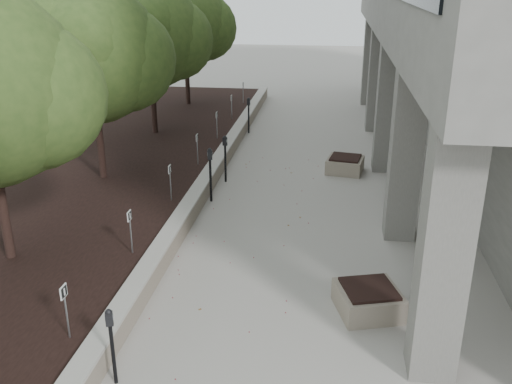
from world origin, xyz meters
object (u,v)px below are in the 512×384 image
Objects in this scene: crabapple_tree_4 at (150,58)px; crabapple_tree_5 at (186,42)px; parking_meter_4 at (225,159)px; planter_front at (368,299)px; parking_meter_2 at (112,347)px; parking_meter_5 at (249,115)px; parking_meter_3 at (210,175)px; planter_back at (345,164)px; crabapple_tree_3 at (94,83)px.

crabapple_tree_4 and crabapple_tree_5 have the same top height.
planter_front is (3.93, -6.59, -0.47)m from parking_meter_4.
parking_meter_5 is at bearing 70.62° from parking_meter_2.
crabapple_tree_4 is 1.00× the size of crabapple_tree_5.
parking_meter_3 is (-0.10, 7.52, 0.11)m from parking_meter_2.
crabapple_tree_5 is 4.12× the size of parking_meter_2.
parking_meter_4 is (0.11, 1.60, -0.05)m from parking_meter_3.
parking_meter_3 is 1.61m from parking_meter_4.
planter_front is at bearing -66.89° from parking_meter_5.
parking_meter_4 is 1.33× the size of planter_back.
parking_meter_3 is 7.28m from parking_meter_5.
parking_meter_4 is at bearing -158.45° from planter_back.
planter_back is at bearing -44.00° from parking_meter_5.
crabapple_tree_5 is (0.00, 10.00, 0.00)m from crabapple_tree_3.
parking_meter_4 is (3.39, -3.86, -2.40)m from crabapple_tree_4.
parking_meter_2 is (3.38, -12.98, -2.46)m from crabapple_tree_4.
planter_front is (7.32, -5.45, -2.86)m from crabapple_tree_3.
parking_meter_2 is 1.20× the size of planter_front.
crabapple_tree_3 reaches higher than parking_meter_5.
parking_meter_2 is 4.70m from planter_front.
crabapple_tree_5 is at bearing 130.89° from parking_meter_4.
planter_back is (6.98, -7.44, -2.87)m from crabapple_tree_5.
parking_meter_4 is (3.39, 1.14, -2.40)m from crabapple_tree_3.
crabapple_tree_5 reaches higher than parking_meter_4.
crabapple_tree_3 is at bearing -90.00° from crabapple_tree_4.
crabapple_tree_3 is 9.01m from parking_meter_2.
planter_back is at bearing 92.41° from planter_front.
planter_back is (6.98, 2.56, -2.87)m from crabapple_tree_3.
parking_meter_5 is at bearing 29.17° from crabapple_tree_4.
planter_back is at bearing -46.83° from crabapple_tree_5.
crabapple_tree_4 is at bearing 160.72° from planter_back.
parking_meter_2 is at bearing -79.36° from crabapple_tree_5.
parking_meter_4 is 1.31× the size of planter_front.
planter_front is (4.04, -4.99, -0.51)m from parking_meter_3.
crabapple_tree_3 and crabapple_tree_4 have the same top height.
crabapple_tree_3 is 4.30m from parking_meter_4.
parking_meter_4 is (3.39, -8.86, -2.40)m from crabapple_tree_5.
planter_front is (4.07, -12.27, -0.45)m from parking_meter_5.
parking_meter_3 is at bearing -8.07° from crabapple_tree_3.
parking_meter_5 is at bearing 64.50° from crabapple_tree_3.
crabapple_tree_4 is at bearing -146.06° from parking_meter_5.
parking_meter_5 reaches higher than parking_meter_2.
parking_meter_2 is at bearing -67.06° from crabapple_tree_3.
crabapple_tree_4 is 3.83× the size of parking_meter_5.
crabapple_tree_3 is 4.94× the size of planter_front.
parking_meter_3 is at bearing -59.06° from crabapple_tree_4.
planter_front is (7.32, -15.45, -2.86)m from crabapple_tree_5.
crabapple_tree_3 is at bearing 143.31° from planter_front.
crabapple_tree_3 is at bearing -159.87° from planter_back.
crabapple_tree_3 reaches higher than parking_meter_3.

